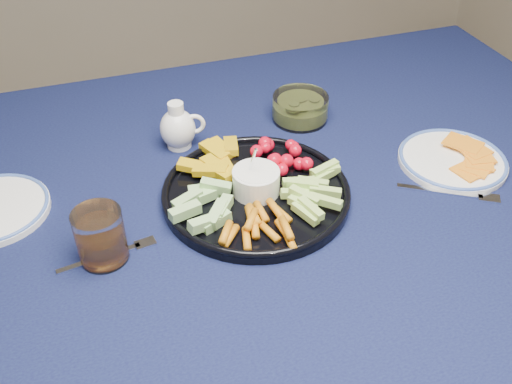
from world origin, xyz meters
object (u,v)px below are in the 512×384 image
object	(u,v)px
pickle_bowl	(300,109)
juice_tumbler	(101,239)
creamer_pitcher	(178,128)
dining_table	(242,223)
cheese_plate	(453,159)
crudite_platter	(255,190)

from	to	relation	value
pickle_bowl	juice_tumbler	xyz separation A→B (m)	(-0.46, -0.30, 0.02)
creamer_pitcher	juice_tumbler	world-z (taller)	creamer_pitcher
dining_table	pickle_bowl	xyz separation A→B (m)	(0.20, 0.19, 0.11)
dining_table	creamer_pitcher	size ratio (longest dim) A/B	16.48
cheese_plate	juice_tumbler	distance (m)	0.69
dining_table	creamer_pitcher	xyz separation A→B (m)	(-0.08, 0.18, 0.13)
creamer_pitcher	pickle_bowl	size ratio (longest dim) A/B	0.83
dining_table	pickle_bowl	bearing A→B (deg)	44.53
creamer_pitcher	dining_table	bearing A→B (deg)	-66.21
crudite_platter	juice_tumbler	world-z (taller)	crudite_platter
crudite_platter	cheese_plate	distance (m)	0.41
dining_table	juice_tumbler	size ratio (longest dim) A/B	17.73
creamer_pitcher	cheese_plate	world-z (taller)	creamer_pitcher
crudite_platter	cheese_plate	xyz separation A→B (m)	(0.41, -0.02, -0.01)
dining_table	cheese_plate	distance (m)	0.44
crudite_platter	creamer_pitcher	bearing A→B (deg)	113.48
dining_table	cheese_plate	size ratio (longest dim) A/B	7.85
crudite_platter	pickle_bowl	world-z (taller)	crudite_platter
cheese_plate	pickle_bowl	bearing A→B (deg)	131.69
pickle_bowl	juice_tumbler	bearing A→B (deg)	-147.41
pickle_bowl	dining_table	bearing A→B (deg)	-135.47
creamer_pitcher	cheese_plate	distance (m)	0.55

